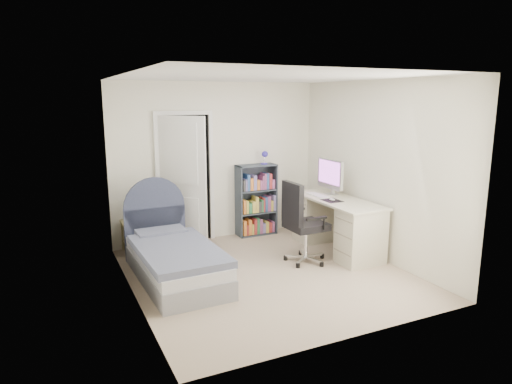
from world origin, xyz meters
name	(u,v)px	position (x,y,z in m)	size (l,w,h in m)	color
room_shell	(268,179)	(0.00, 0.00, 1.25)	(3.50, 3.70, 2.60)	gray
door	(183,180)	(-0.64, 1.58, 1.03)	(0.92, 0.64, 2.06)	black
bed	(174,258)	(-1.13, 0.40, 0.26)	(0.95, 1.92, 1.17)	gray
nightstand	(134,228)	(-1.40, 1.60, 0.37)	(0.38, 0.38, 0.56)	tan
floor_lamp	(169,208)	(-0.84, 1.67, 0.60)	(0.21, 0.21, 1.46)	silver
bookcase	(257,202)	(0.63, 1.66, 0.55)	(0.66, 0.28, 1.40)	#3E4854
desk	(336,222)	(1.34, 0.39, 0.43)	(0.65, 1.63, 1.34)	beige
office_chair	(301,219)	(0.60, 0.18, 0.63)	(0.58, 0.60, 1.14)	silver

